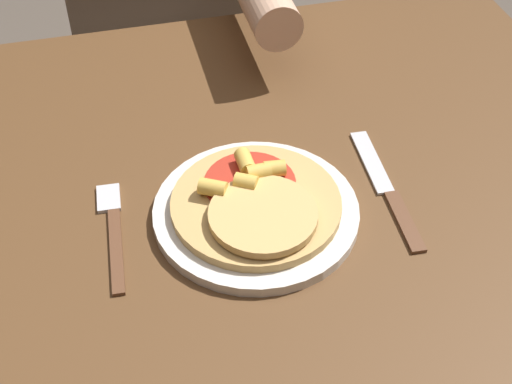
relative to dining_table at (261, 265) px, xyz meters
The scene contains 6 objects.
dining_table is the anchor object (origin of this frame).
plate 0.12m from the dining_table, 120.94° to the right, with size 0.25×0.25×0.01m.
pizza 0.14m from the dining_table, 118.48° to the right, with size 0.20×0.20×0.04m.
fork 0.22m from the dining_table, behind, with size 0.03×0.18×0.00m.
knife 0.20m from the dining_table, ahead, with size 0.03×0.22×0.00m.
person_diner 0.64m from the dining_table, 91.83° to the left, with size 0.36×0.52×1.13m.
Camera 1 is at (-0.16, -0.60, 1.35)m, focal length 50.00 mm.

